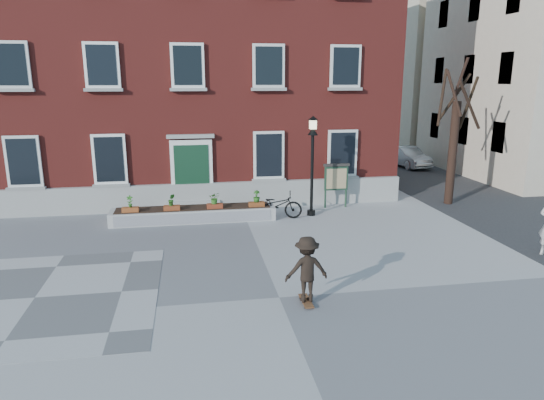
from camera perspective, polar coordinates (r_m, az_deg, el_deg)
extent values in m
plane|color=#99989B|center=(12.30, 0.86, -11.40)|extent=(100.00, 100.00, 0.00)
cube|color=#5B5B5D|center=(13.62, -26.13, -10.28)|extent=(6.00, 6.00, 0.01)
imported|color=black|center=(18.84, 0.51, -0.60)|extent=(2.10, 1.07, 1.05)
imported|color=silver|center=(31.26, 15.61, 4.93)|extent=(1.80, 3.90, 1.24)
cube|color=maroon|center=(24.93, -9.94, 15.47)|extent=(18.00, 10.00, 12.00)
cube|color=#A1A19C|center=(20.36, -9.29, 0.40)|extent=(18.00, 0.24, 1.10)
cube|color=#9C9C97|center=(20.34, -9.24, -0.92)|extent=(2.60, 0.80, 0.20)
cube|color=#A4A49F|center=(20.44, -9.26, -0.27)|extent=(2.20, 0.50, 0.20)
cube|color=white|center=(20.17, -9.41, 3.46)|extent=(1.70, 0.12, 2.50)
cube|color=#143721|center=(20.14, -9.40, 3.16)|extent=(1.40, 0.06, 2.30)
cube|color=#9D9D98|center=(19.93, -9.57, 7.40)|extent=(1.90, 0.25, 0.15)
cube|color=silver|center=(21.04, -27.21, 4.05)|extent=(1.30, 0.10, 2.00)
cube|color=black|center=(20.99, -27.25, 4.03)|extent=(1.08, 0.04, 1.78)
cube|color=gray|center=(21.16, -26.94, 1.20)|extent=(1.44, 0.20, 0.12)
cube|color=silver|center=(20.82, -28.34, 13.84)|extent=(1.30, 0.10, 1.70)
cube|color=black|center=(20.77, -28.39, 13.83)|extent=(1.08, 0.04, 1.48)
cube|color=#989893|center=(20.76, -28.10, 11.34)|extent=(1.44, 0.20, 0.12)
cube|color=white|center=(20.30, -18.56, 4.57)|extent=(1.30, 0.10, 2.00)
cube|color=black|center=(20.26, -18.58, 4.54)|extent=(1.08, 0.04, 1.78)
cube|color=gray|center=(20.43, -18.36, 1.61)|extent=(1.44, 0.20, 0.12)
cube|color=white|center=(20.08, -19.38, 14.74)|extent=(1.30, 0.10, 1.70)
cube|color=black|center=(20.03, -19.41, 14.74)|extent=(1.08, 0.04, 1.48)
cube|color=gray|center=(20.01, -19.20, 12.15)|extent=(1.44, 0.20, 0.12)
cube|color=white|center=(19.83, -9.90, 15.32)|extent=(1.30, 0.10, 1.70)
cube|color=black|center=(19.78, -9.90, 15.33)|extent=(1.08, 0.04, 1.48)
cube|color=#9F9F9A|center=(19.76, -9.79, 12.69)|extent=(1.44, 0.20, 0.12)
cube|color=white|center=(20.32, -0.38, 5.30)|extent=(1.30, 0.10, 2.00)
cube|color=black|center=(20.27, -0.36, 5.28)|extent=(1.08, 0.04, 1.78)
cube|color=#A0A09B|center=(20.45, -0.35, 2.34)|extent=(1.44, 0.20, 0.12)
cube|color=silver|center=(20.09, -0.40, 15.50)|extent=(1.30, 0.10, 1.70)
cube|color=black|center=(20.04, -0.38, 15.51)|extent=(1.08, 0.04, 1.48)
cube|color=#9B9A96|center=(20.03, -0.37, 12.90)|extent=(1.44, 0.20, 0.12)
cube|color=silver|center=(21.07, 8.28, 5.47)|extent=(1.30, 0.10, 2.00)
cube|color=black|center=(21.02, 8.32, 5.45)|extent=(1.08, 0.04, 1.78)
cube|color=gray|center=(21.19, 8.23, 2.61)|extent=(1.44, 0.20, 0.12)
cube|color=silver|center=(20.85, 8.63, 15.30)|extent=(1.30, 0.10, 1.70)
cube|color=black|center=(20.80, 8.68, 15.30)|extent=(1.08, 0.04, 1.48)
cube|color=gray|center=(20.79, 8.59, 12.79)|extent=(1.44, 0.20, 0.12)
cube|color=beige|center=(18.81, -9.19, -1.68)|extent=(6.20, 1.10, 0.50)
cube|color=silver|center=(18.27, -9.17, -2.15)|extent=(5.80, 0.02, 0.40)
cube|color=black|center=(18.74, -9.22, -0.94)|extent=(5.80, 0.90, 0.06)
cube|color=#954920|center=(18.61, -16.32, -1.12)|extent=(0.60, 0.25, 0.20)
imported|color=#2B6B20|center=(18.53, -16.39, -0.15)|extent=(0.24, 0.24, 0.45)
cube|color=brown|center=(18.49, -11.70, -0.94)|extent=(0.60, 0.25, 0.20)
imported|color=#28601C|center=(18.41, -11.75, 0.04)|extent=(0.25, 0.25, 0.45)
cube|color=maroon|center=(18.49, -6.75, -0.74)|extent=(0.60, 0.25, 0.20)
imported|color=#2F6B20|center=(18.41, -6.78, 0.24)|extent=(0.40, 0.40, 0.45)
cube|color=brown|center=(18.63, -1.83, -0.53)|extent=(0.60, 0.25, 0.20)
imported|color=#275C1B|center=(18.56, -1.84, 0.44)|extent=(0.25, 0.25, 0.45)
cylinder|color=black|center=(22.13, 20.47, 5.14)|extent=(0.36, 0.36, 4.40)
cylinder|color=black|center=(22.19, 22.08, 10.45)|extent=(0.12, 1.12, 2.23)
cylinder|color=black|center=(22.46, 20.70, 11.28)|extent=(1.18, 0.49, 1.97)
cylinder|color=black|center=(21.99, 19.39, 11.34)|extent=(0.88, 1.14, 2.35)
cylinder|color=black|center=(21.58, 20.63, 11.68)|extent=(0.60, 0.77, 1.90)
cylinder|color=black|center=(21.50, 22.25, 10.23)|extent=(1.39, 0.55, 1.95)
cylinder|color=black|center=(22.11, 21.37, 13.33)|extent=(0.43, 0.48, 1.58)
cube|color=#343437|center=(32.58, 16.04, 4.15)|extent=(8.00, 36.00, 0.01)
cube|color=beige|center=(42.03, 19.48, 14.91)|extent=(10.00, 11.00, 13.00)
cube|color=black|center=(26.59, 25.13, 6.70)|extent=(0.08, 1.00, 1.50)
cube|color=black|center=(29.27, 21.60, 7.60)|extent=(0.08, 1.00, 1.50)
cube|color=black|center=(32.03, 18.65, 8.31)|extent=(0.08, 1.00, 1.50)
cube|color=black|center=(26.45, 25.89, 13.79)|extent=(0.08, 1.00, 1.50)
cube|color=black|center=(29.14, 22.19, 14.04)|extent=(0.08, 1.00, 1.50)
cube|color=black|center=(31.92, 19.13, 14.21)|extent=(0.08, 1.00, 1.50)
cube|color=black|center=(29.37, 22.80, 20.27)|extent=(0.08, 1.00, 1.50)
cube|color=black|center=(32.13, 19.61, 19.90)|extent=(0.08, 1.00, 1.50)
cylinder|color=black|center=(19.42, 4.63, -1.50)|extent=(0.32, 0.32, 0.20)
cylinder|color=black|center=(19.08, 4.72, 2.85)|extent=(0.12, 0.12, 3.20)
cone|color=black|center=(18.82, 4.83, 8.08)|extent=(0.40, 0.40, 0.30)
cube|color=#FBF1B9|center=(18.79, 4.84, 8.84)|extent=(0.24, 0.24, 0.34)
cone|color=black|center=(18.77, 4.86, 9.60)|extent=(0.40, 0.40, 0.16)
cylinder|color=#193323|center=(20.40, 6.31, 1.54)|extent=(0.08, 0.08, 1.80)
cylinder|color=#1B3724|center=(20.67, 8.72, 1.62)|extent=(0.08, 0.08, 1.80)
cube|color=#1B3626|center=(20.46, 7.55, 2.54)|extent=(1.00, 0.10, 1.00)
cube|color=#C9BF82|center=(20.40, 7.60, 2.50)|extent=(0.85, 0.02, 0.85)
cube|color=#342F2D|center=(20.35, 7.61, 4.11)|extent=(1.10, 0.16, 0.10)
cube|color=brown|center=(12.02, 4.03, -11.75)|extent=(0.22, 0.78, 0.03)
cylinder|color=black|center=(11.77, 3.92, -12.52)|extent=(0.03, 0.05, 0.05)
cylinder|color=black|center=(11.81, 4.79, -12.44)|extent=(0.03, 0.05, 0.05)
cylinder|color=black|center=(12.26, 3.30, -11.37)|extent=(0.03, 0.05, 0.05)
cylinder|color=black|center=(12.30, 4.13, -11.30)|extent=(0.03, 0.05, 0.05)
imported|color=black|center=(11.69, 4.10, -8.11)|extent=(1.07, 0.64, 1.62)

